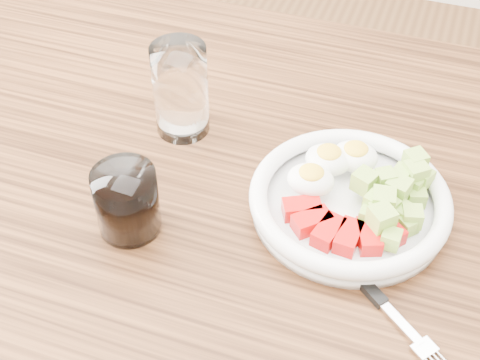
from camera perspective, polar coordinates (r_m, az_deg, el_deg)
dining_table at (r=0.90m, az=0.39°, el=-6.50°), size 1.50×0.90×0.77m
bowl at (r=0.81m, az=9.44°, el=-1.53°), size 0.24×0.24×0.06m
fork at (r=0.75m, az=11.06°, el=-9.23°), size 0.17×0.14×0.01m
water_glass at (r=0.89m, az=-5.09°, el=7.65°), size 0.07×0.07×0.13m
coffee_glass at (r=0.78m, az=-9.62°, el=-1.84°), size 0.07×0.07×0.09m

